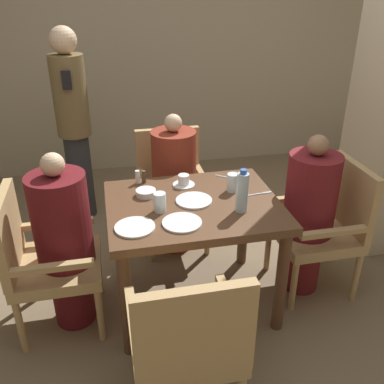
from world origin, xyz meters
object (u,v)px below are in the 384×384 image
object	(u,v)px
chair_left_side	(42,257)
plate_main_right	(135,227)
diner_in_right_chair	(308,214)
standing_host	(73,122)
bowl_small	(146,193)
glass_tall_near	(233,183)
plate_main_left	(194,200)
teacup_with_saucer	(184,181)
chair_right_side	(327,223)
water_bottle	(242,192)
glass_tall_mid	(160,202)
chair_far_side	(171,184)
chair_near_corner	(187,339)
diner_in_left_chair	(65,241)
diner_in_far_chair	(174,183)
plate_dessert_center	(182,223)

from	to	relation	value
chair_left_side	plate_main_right	size ratio (longest dim) A/B	4.10
diner_in_right_chair	standing_host	distance (m)	1.99
bowl_small	glass_tall_near	size ratio (longest dim) A/B	1.07
plate_main_left	teacup_with_saucer	distance (m)	0.23
plate_main_left	plate_main_right	xyz separation A→B (m)	(-0.37, -0.23, 0.00)
teacup_with_saucer	bowl_small	world-z (taller)	teacup_with_saucer
chair_right_side	plate_main_right	distance (m)	1.29
plate_main_left	water_bottle	world-z (taller)	water_bottle
plate_main_left	standing_host	bearing A→B (deg)	118.33
teacup_with_saucer	glass_tall_mid	size ratio (longest dim) A/B	1.24
chair_far_side	glass_tall_near	bearing A→B (deg)	-68.71
plate_main_right	glass_tall_near	world-z (taller)	glass_tall_near
chair_left_side	chair_right_side	world-z (taller)	same
glass_tall_near	chair_near_corner	bearing A→B (deg)	-117.88
chair_near_corner	water_bottle	size ratio (longest dim) A/B	3.46
chair_near_corner	teacup_with_saucer	size ratio (longest dim) A/B	6.28
chair_left_side	plate_main_left	size ratio (longest dim) A/B	4.10
teacup_with_saucer	glass_tall_mid	distance (m)	0.36
chair_near_corner	water_bottle	world-z (taller)	water_bottle
chair_left_side	teacup_with_saucer	xyz separation A→B (m)	(0.88, 0.24, 0.28)
chair_left_side	glass_tall_near	distance (m)	1.20
glass_tall_mid	diner_in_left_chair	bearing A→B (deg)	173.76
plate_main_left	diner_in_far_chair	bearing A→B (deg)	90.56
plate_main_left	glass_tall_mid	xyz separation A→B (m)	(-0.21, -0.07, 0.05)
chair_left_side	diner_in_far_chair	world-z (taller)	diner_in_far_chair
plate_main_right	glass_tall_mid	distance (m)	0.22
water_bottle	plate_dessert_center	bearing A→B (deg)	-169.23
standing_host	plate_dessert_center	distance (m)	1.66
chair_left_side	bowl_small	xyz separation A→B (m)	(0.63, 0.15, 0.27)
chair_far_side	diner_in_far_chair	size ratio (longest dim) A/B	0.82
bowl_small	plate_dessert_center	bearing A→B (deg)	-67.97
chair_far_side	teacup_with_saucer	world-z (taller)	chair_far_side
standing_host	water_bottle	world-z (taller)	standing_host
chair_right_side	diner_in_right_chair	size ratio (longest dim) A/B	0.81
plate_main_right	chair_right_side	bearing A→B (deg)	9.62
chair_left_side	diner_in_right_chair	size ratio (longest dim) A/B	0.81
teacup_with_saucer	chair_right_side	bearing A→B (deg)	-15.08
diner_in_far_chair	bowl_small	bearing A→B (deg)	-117.53
chair_near_corner	bowl_small	bearing A→B (deg)	93.60
diner_in_left_chair	glass_tall_mid	bearing A→B (deg)	-6.24
bowl_small	glass_tall_mid	bearing A→B (deg)	-75.32
standing_host	plate_dessert_center	bearing A→B (deg)	-69.09
chair_right_side	plate_main_left	world-z (taller)	chair_right_side
glass_tall_mid	plate_dessert_center	bearing A→B (deg)	-59.40
bowl_small	standing_host	bearing A→B (deg)	110.56
diner_in_far_chair	chair_left_side	bearing A→B (deg)	-143.87
diner_in_far_chair	water_bottle	xyz separation A→B (m)	(0.24, -0.80, 0.30)
teacup_with_saucer	plate_dessert_center	bearing A→B (deg)	-102.46
diner_in_right_chair	teacup_with_saucer	distance (m)	0.82
plate_dessert_center	glass_tall_mid	world-z (taller)	glass_tall_mid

